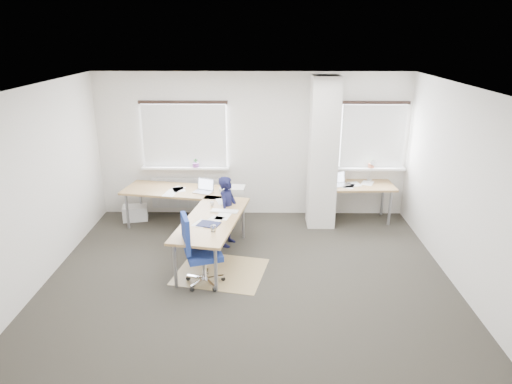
{
  "coord_description": "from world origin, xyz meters",
  "views": [
    {
      "loc": [
        0.19,
        -6.12,
        3.5
      ],
      "look_at": [
        0.09,
        0.9,
        1.01
      ],
      "focal_mm": 32.0,
      "sensor_mm": 36.0,
      "label": 1
    }
  ],
  "objects_px": {
    "desk_side": "(356,187)",
    "task_chair": "(201,266)",
    "desk_main": "(197,204)",
    "person": "(228,211)"
  },
  "relations": [
    {
      "from": "desk_side",
      "to": "person",
      "type": "xyz_separation_m",
      "value": [
        -2.39,
        -1.12,
        -0.07
      ]
    },
    {
      "from": "desk_side",
      "to": "task_chair",
      "type": "distance_m",
      "value": 3.65
    },
    {
      "from": "task_chair",
      "to": "person",
      "type": "height_order",
      "value": "person"
    },
    {
      "from": "desk_main",
      "to": "person",
      "type": "distance_m",
      "value": 0.55
    },
    {
      "from": "desk_main",
      "to": "person",
      "type": "relative_size",
      "value": 2.42
    },
    {
      "from": "task_chair",
      "to": "person",
      "type": "relative_size",
      "value": 0.89
    },
    {
      "from": "desk_side",
      "to": "desk_main",
      "type": "bearing_deg",
      "value": -162.84
    },
    {
      "from": "desk_main",
      "to": "desk_side",
      "type": "height_order",
      "value": "desk_side"
    },
    {
      "from": "desk_main",
      "to": "desk_side",
      "type": "bearing_deg",
      "value": 28.96
    },
    {
      "from": "desk_main",
      "to": "task_chair",
      "type": "height_order",
      "value": "task_chair"
    }
  ]
}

